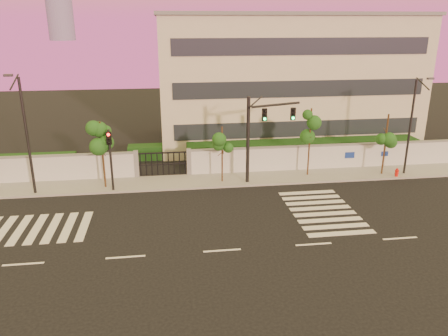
% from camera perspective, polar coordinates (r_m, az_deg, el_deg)
% --- Properties ---
extents(ground, '(120.00, 120.00, 0.00)m').
position_cam_1_polar(ground, '(23.40, -0.24, -10.73)').
color(ground, black).
rests_on(ground, ground).
extents(sidewalk, '(60.00, 3.00, 0.15)m').
position_cam_1_polar(sidewalk, '(32.88, -2.66, -1.69)').
color(sidewalk, gray).
rests_on(sidewalk, ground).
extents(perimeter_wall, '(60.00, 0.36, 2.20)m').
position_cam_1_polar(perimeter_wall, '(33.97, -2.75, 0.77)').
color(perimeter_wall, silver).
rests_on(perimeter_wall, ground).
extents(hedge_row, '(41.00, 4.25, 1.80)m').
position_cam_1_polar(hedge_row, '(36.75, -1.48, 1.76)').
color(hedge_row, '#0F3313').
rests_on(hedge_row, ground).
extents(institutional_building, '(24.40, 12.40, 12.25)m').
position_cam_1_polar(institutional_building, '(44.12, 7.75, 11.53)').
color(institutional_building, beige).
rests_on(institutional_building, ground).
extents(road_markings, '(57.00, 7.62, 0.02)m').
position_cam_1_polar(road_markings, '(26.60, -4.72, -6.97)').
color(road_markings, silver).
rests_on(road_markings, ground).
extents(street_tree_c, '(1.64, 1.30, 4.93)m').
position_cam_1_polar(street_tree_c, '(31.60, -15.67, 3.54)').
color(street_tree_c, '#382314').
rests_on(street_tree_c, ground).
extents(street_tree_d, '(1.37, 1.09, 4.31)m').
position_cam_1_polar(street_tree_d, '(31.68, -0.21, 3.43)').
color(street_tree_d, '#382314').
rests_on(street_tree_d, ground).
extents(street_tree_e, '(1.46, 1.16, 5.36)m').
position_cam_1_polar(street_tree_e, '(33.55, 11.25, 5.29)').
color(street_tree_e, '#382314').
rests_on(street_tree_e, ground).
extents(street_tree_f, '(1.61, 1.28, 4.88)m').
position_cam_1_polar(street_tree_f, '(35.44, 20.51, 4.58)').
color(street_tree_f, '#382314').
rests_on(street_tree_f, ground).
extents(traffic_signal_main, '(4.02, 1.43, 6.48)m').
position_cam_1_polar(traffic_signal_main, '(31.52, 4.64, 5.03)').
color(traffic_signal_main, black).
rests_on(traffic_signal_main, ground).
extents(traffic_signal_secondary, '(0.35, 0.34, 4.53)m').
position_cam_1_polar(traffic_signal_secondary, '(31.03, -14.64, 1.92)').
color(traffic_signal_secondary, black).
rests_on(traffic_signal_secondary, ground).
extents(streetlight_west, '(0.51, 2.04, 8.49)m').
position_cam_1_polar(streetlight_west, '(31.73, -24.50, 4.40)').
color(streetlight_west, black).
rests_on(streetlight_west, ground).
extents(streetlight_east, '(0.46, 1.87, 7.76)m').
position_cam_1_polar(streetlight_east, '(35.95, 23.33, 5.41)').
color(streetlight_east, black).
rests_on(streetlight_east, ground).
extents(fire_hydrant, '(0.30, 0.30, 0.80)m').
position_cam_1_polar(fire_hydrant, '(36.06, 21.63, -0.62)').
color(fire_hydrant, red).
rests_on(fire_hydrant, ground).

